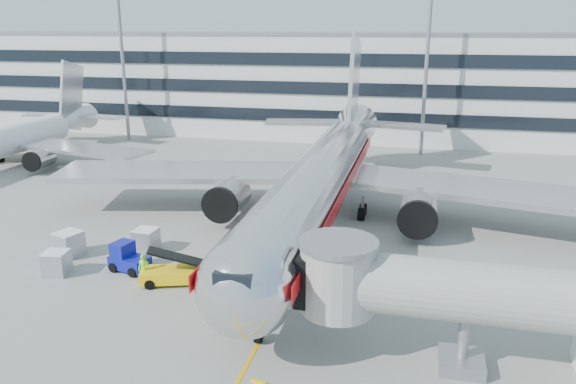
% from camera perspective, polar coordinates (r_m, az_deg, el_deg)
% --- Properties ---
extents(ground, '(180.00, 180.00, 0.00)m').
position_cam_1_polar(ground, '(38.25, 0.41, -8.91)').
color(ground, gray).
rests_on(ground, ground).
extents(lead_in_line, '(0.25, 70.00, 0.01)m').
position_cam_1_polar(lead_in_line, '(47.29, 3.14, -3.85)').
color(lead_in_line, '#EAA60C').
rests_on(lead_in_line, ground).
extents(main_jet, '(50.95, 48.70, 16.06)m').
position_cam_1_polar(main_jet, '(47.64, 3.60, 1.63)').
color(main_jet, silver).
rests_on(main_jet, ground).
extents(jet_bridge, '(17.80, 4.50, 7.00)m').
position_cam_1_polar(jet_bridge, '(28.91, 21.16, -10.36)').
color(jet_bridge, silver).
rests_on(jet_bridge, ground).
extents(terminal, '(150.00, 24.25, 15.60)m').
position_cam_1_polar(terminal, '(92.37, 8.69, 10.89)').
color(terminal, silver).
rests_on(terminal, ground).
extents(light_mast_west, '(2.40, 1.20, 25.45)m').
position_cam_1_polar(light_mast_west, '(86.95, -16.62, 14.77)').
color(light_mast_west, gray).
rests_on(light_mast_west, ground).
extents(light_mast_centre, '(2.40, 1.20, 25.45)m').
position_cam_1_polar(light_mast_centre, '(75.72, 14.06, 14.81)').
color(light_mast_centre, gray).
rests_on(light_mast_centre, ground).
extents(second_jet, '(38.21, 36.52, 12.04)m').
position_cam_1_polar(second_jet, '(75.83, -27.08, 4.59)').
color(second_jet, white).
rests_on(second_jet, ground).
extents(belt_loader, '(5.30, 3.27, 2.48)m').
position_cam_1_polar(belt_loader, '(38.24, -11.06, -8.08)').
color(belt_loader, yellow).
rests_on(belt_loader, ground).
extents(baggage_tug, '(2.99, 2.26, 2.02)m').
position_cam_1_polar(baggage_tug, '(40.89, -15.98, -6.50)').
color(baggage_tug, '#0D1492').
rests_on(baggage_tug, ground).
extents(cargo_container_left, '(2.18, 2.18, 1.84)m').
position_cam_1_polar(cargo_container_left, '(44.82, -21.37, -4.92)').
color(cargo_container_left, '#A9ABB0').
rests_on(cargo_container_left, ground).
extents(cargo_container_right, '(1.70, 1.70, 1.72)m').
position_cam_1_polar(cargo_container_right, '(43.98, -14.22, -4.75)').
color(cargo_container_right, '#A9ABB0').
rests_on(cargo_container_right, ground).
extents(cargo_container_front, '(1.77, 1.77, 1.65)m').
position_cam_1_polar(cargo_container_front, '(41.86, -22.46, -6.68)').
color(cargo_container_front, '#A9ABB0').
rests_on(cargo_container_front, ground).
extents(ramp_worker, '(0.86, 0.69, 2.06)m').
position_cam_1_polar(ramp_worker, '(38.51, -14.43, -7.60)').
color(ramp_worker, '#8DF419').
rests_on(ramp_worker, ground).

